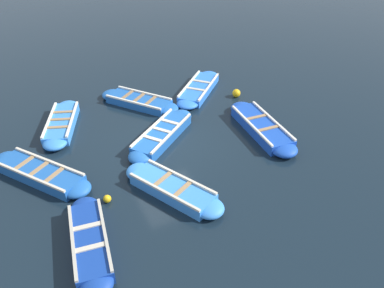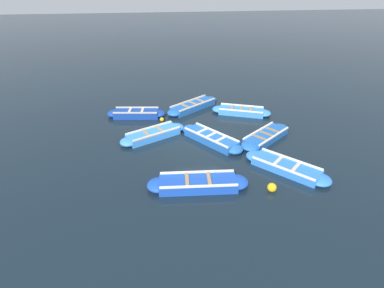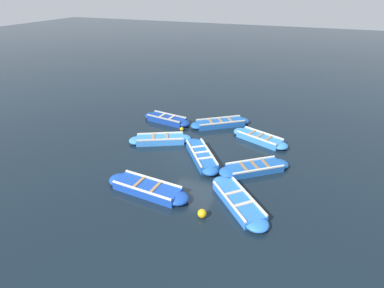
% 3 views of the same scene
% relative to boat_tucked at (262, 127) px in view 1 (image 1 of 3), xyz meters
% --- Properties ---
extents(ground_plane, '(120.00, 120.00, 0.00)m').
position_rel_boat_tucked_xyz_m(ground_plane, '(-0.71, -3.58, -0.19)').
color(ground_plane, black).
extents(boat_tucked, '(4.06, 1.24, 0.45)m').
position_rel_boat_tucked_xyz_m(boat_tucked, '(0.00, 0.00, 0.00)').
color(boat_tucked, '#1947B7').
rests_on(boat_tucked, ground).
extents(boat_far_corner, '(3.70, 2.99, 0.43)m').
position_rel_boat_tucked_xyz_m(boat_far_corner, '(-0.91, -7.92, -0.01)').
color(boat_far_corner, '#1E59AD').
rests_on(boat_far_corner, ground).
extents(boat_centre, '(3.51, 1.27, 0.46)m').
position_rel_boat_tucked_xyz_m(boat_centre, '(2.56, -7.17, 0.01)').
color(boat_centre, navy).
rests_on(boat_centre, ground).
extents(boat_outer_right, '(2.94, 3.52, 0.45)m').
position_rel_boat_tucked_xyz_m(boat_outer_right, '(-1.21, -3.57, 0.00)').
color(boat_outer_right, '#1E59AD').
rests_on(boat_outer_right, ground).
extents(boat_drifting, '(3.46, 2.96, 0.38)m').
position_rel_boat_tucked_xyz_m(boat_drifting, '(-4.03, -3.46, -0.03)').
color(boat_drifting, '#1E59AD').
rests_on(boat_drifting, ground).
extents(boat_bow_out, '(3.27, 3.38, 0.39)m').
position_rel_boat_tucked_xyz_m(boat_bow_out, '(-3.92, -0.66, -0.03)').
color(boat_bow_out, blue).
rests_on(boat_bow_out, ground).
extents(boat_near_quay, '(3.59, 2.05, 0.42)m').
position_rel_boat_tucked_xyz_m(boat_near_quay, '(-3.67, -6.74, -0.02)').
color(boat_near_quay, '#3884E0').
rests_on(boat_near_quay, ground).
extents(boat_outer_left, '(3.59, 2.39, 0.43)m').
position_rel_boat_tucked_xyz_m(boat_outer_left, '(1.64, -4.42, -0.01)').
color(boat_outer_left, '#3884E0').
rests_on(boat_outer_left, ground).
extents(buoy_orange_near, '(0.36, 0.36, 0.36)m').
position_rel_boat_tucked_xyz_m(buoy_orange_near, '(-2.79, 0.62, -0.01)').
color(buoy_orange_near, '#EAB214').
rests_on(buoy_orange_near, ground).
extents(buoy_yellow_far, '(0.24, 0.24, 0.24)m').
position_rel_boat_tucked_xyz_m(buoy_yellow_far, '(1.11, -6.31, -0.07)').
color(buoy_yellow_far, '#EAB214').
rests_on(buoy_yellow_far, ground).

